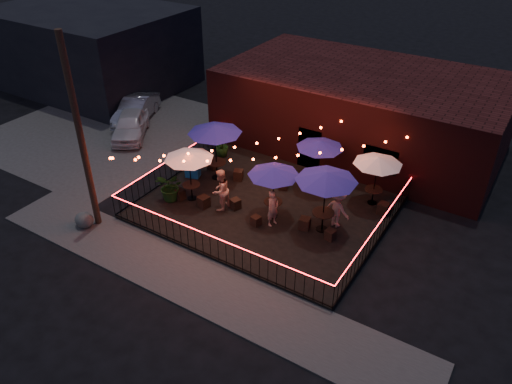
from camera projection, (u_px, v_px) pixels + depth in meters
ground at (240, 233)px, 20.32m from camera, size 110.00×110.00×0.00m
patio at (266, 208)px, 21.70m from camera, size 10.00×8.00×0.15m
sidewalk at (191, 279)px, 17.99m from camera, size 18.00×2.50×0.05m
parking_lot at (105, 129)px, 28.53m from camera, size 11.00×12.00×0.02m
brick_building at (362, 110)px, 25.91m from camera, size 14.00×8.00×4.00m
background_building at (91, 47)px, 33.44m from camera, size 12.00×9.00×5.00m
utility_pole at (81, 137)px, 18.72m from camera, size 0.26×0.26×8.00m
fence_front at (210, 246)px, 18.53m from camera, size 10.00×0.04×1.04m
fence_left at (176, 166)px, 23.62m from camera, size 0.04×8.00×1.04m
fence_right at (377, 234)px, 19.15m from camera, size 0.04×8.00×1.04m
festoon_lights at (242, 155)px, 20.62m from camera, size 10.02×8.72×1.32m
cafe_table_0 at (189, 156)px, 21.03m from camera, size 2.32×2.32×2.36m
cafe_table_1 at (215, 130)px, 22.36m from camera, size 2.75×2.75×2.75m
cafe_table_2 at (274, 172)px, 19.92m from camera, size 2.65×2.65×2.35m
cafe_table_3 at (320, 145)px, 21.92m from camera, size 2.58×2.58×2.34m
cafe_table_4 at (326, 177)px, 18.94m from camera, size 3.18×3.18×2.70m
cafe_table_5 at (378, 161)px, 20.77m from camera, size 2.55×2.55×2.30m
bistro_chair_0 at (180, 194)px, 22.03m from camera, size 0.47×0.47×0.48m
bistro_chair_1 at (204, 202)px, 21.52m from camera, size 0.51×0.51×0.51m
bistro_chair_2 at (212, 164)px, 24.32m from camera, size 0.41×0.41×0.46m
bistro_chair_3 at (238, 175)px, 23.44m from camera, size 0.54×0.54×0.49m
bistro_chair_4 at (235, 204)px, 21.44m from camera, size 0.49×0.49×0.45m
bistro_chair_5 at (256, 221)px, 20.42m from camera, size 0.41×0.41×0.41m
bistro_chair_6 at (284, 184)px, 22.77m from camera, size 0.55×0.55×0.51m
bistro_chair_7 at (308, 185)px, 22.70m from camera, size 0.45×0.45×0.44m
bistro_chair_8 at (305, 223)px, 20.20m from camera, size 0.49×0.49×0.50m
bistro_chair_9 at (330, 235)px, 19.63m from camera, size 0.41×0.41×0.43m
bistro_chair_10 at (337, 190)px, 22.37m from camera, size 0.47×0.47×0.46m
bistro_chair_11 at (383, 209)px, 21.07m from camera, size 0.47×0.47×0.51m
patron_a at (273, 208)px, 20.16m from camera, size 0.51×0.65×1.58m
patron_b at (220, 190)px, 21.01m from camera, size 0.76×0.96×1.90m
patron_c at (337, 208)px, 20.06m from camera, size 1.21×0.87×1.69m
potted_shrub_a at (171, 187)px, 21.73m from camera, size 1.40×1.27×1.36m
potted_shrub_b at (192, 161)px, 23.58m from camera, size 0.85×0.72×1.43m
potted_shrub_c at (221, 145)px, 25.23m from camera, size 0.69×0.69×1.23m
cooler at (193, 168)px, 23.57m from camera, size 0.81×0.68×0.91m
boulder at (84, 220)px, 20.50m from camera, size 1.05×0.97×0.67m
car_white at (130, 125)px, 27.43m from camera, size 3.60×4.26×1.38m
car_silver at (136, 109)px, 29.19m from camera, size 2.91×4.47×1.39m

